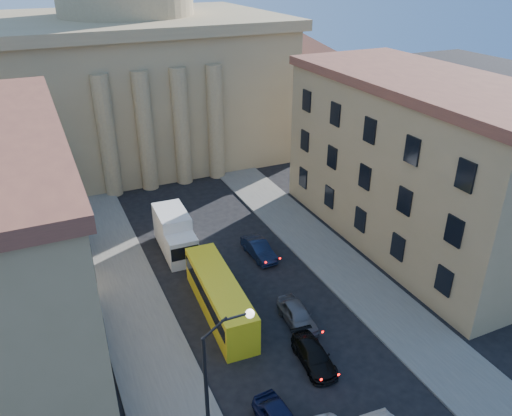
% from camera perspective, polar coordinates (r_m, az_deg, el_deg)
% --- Properties ---
extents(sidewalk_left, '(5.00, 60.00, 0.15)m').
position_cam_1_polar(sidewalk_left, '(35.64, -12.47, -14.62)').
color(sidewalk_left, '#56544F').
rests_on(sidewalk_left, ground).
extents(sidewalk_right, '(5.00, 60.00, 0.15)m').
position_cam_1_polar(sidewalk_right, '(41.20, 11.32, -8.10)').
color(sidewalk_right, '#56544F').
rests_on(sidewalk_right, ground).
extents(church, '(68.02, 28.76, 36.60)m').
position_cam_1_polar(church, '(66.41, -13.90, 16.17)').
color(church, '#8E7957').
rests_on(church, ground).
extents(building_right, '(11.60, 26.60, 14.70)m').
position_cam_1_polar(building_right, '(45.50, 18.08, 5.03)').
color(building_right, '#987F59').
rests_on(building_right, ground).
extents(street_lamp, '(2.62, 0.44, 8.83)m').
position_cam_1_polar(street_lamp, '(25.21, -4.55, -18.88)').
color(street_lamp, black).
rests_on(street_lamp, ground).
extents(car_right_mid, '(2.16, 4.51, 1.27)m').
position_cam_1_polar(car_right_mid, '(33.25, 6.62, -16.39)').
color(car_right_mid, black).
rests_on(car_right_mid, ground).
extents(car_right_far, '(1.99, 4.35, 1.45)m').
position_cam_1_polar(car_right_far, '(36.03, 4.74, -12.09)').
color(car_right_far, '#525257').
rests_on(car_right_far, ground).
extents(car_right_distant, '(1.70, 4.45, 1.45)m').
position_cam_1_polar(car_right_distant, '(43.17, 0.33, -4.72)').
color(car_right_distant, black).
rests_on(car_right_distant, ground).
extents(city_bus, '(2.89, 10.30, 2.87)m').
position_cam_1_polar(city_bus, '(36.42, -4.20, -9.94)').
color(city_bus, gold).
rests_on(city_bus, ground).
extents(box_truck, '(2.71, 6.45, 3.50)m').
position_cam_1_polar(box_truck, '(44.08, -9.23, -2.97)').
color(box_truck, silver).
rests_on(box_truck, ground).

